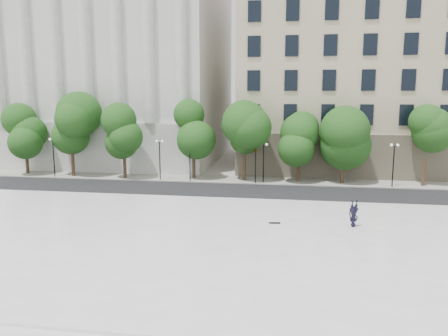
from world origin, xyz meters
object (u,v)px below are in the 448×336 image
(person_lying, at_px, (353,223))
(skateboard, at_px, (275,223))
(traffic_light_east, at_px, (256,149))
(traffic_light_west, at_px, (190,147))

(person_lying, height_order, skateboard, person_lying)
(traffic_light_east, xyz_separation_m, skateboard, (2.60, -15.37, -3.16))
(traffic_light_east, distance_m, person_lying, 17.46)
(person_lying, bearing_deg, traffic_light_west, 115.65)
(person_lying, distance_m, skateboard, 5.25)
(traffic_light_west, distance_m, person_lying, 21.51)
(skateboard, bearing_deg, traffic_light_west, 115.43)
(traffic_light_east, relative_size, skateboard, 5.29)
(traffic_light_west, relative_size, traffic_light_east, 1.01)
(traffic_light_west, bearing_deg, traffic_light_east, 0.00)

